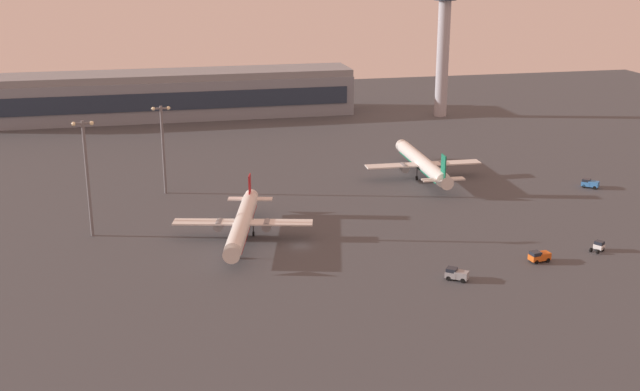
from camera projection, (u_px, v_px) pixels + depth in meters
name	position (u px, v px, depth m)	size (l,w,h in m)	color
ground_plane	(301.00, 246.00, 164.96)	(416.00, 416.00, 0.00)	#424449
terminal_building	(162.00, 95.00, 287.01)	(136.98, 22.40, 16.40)	gray
control_tower	(444.00, 38.00, 283.56)	(8.00, 8.00, 49.52)	#A8A8B2
airplane_terminal_side	(243.00, 222.00, 167.79)	(29.47, 37.58, 9.75)	silver
airplane_taxiway_distant	(423.00, 163.00, 212.68)	(31.32, 40.26, 10.33)	silver
pushback_tug	(599.00, 246.00, 161.96)	(3.56, 3.15, 2.05)	white
maintenance_van	(590.00, 183.00, 204.36)	(4.32, 4.30, 2.25)	#3372BF
baggage_tractor	(456.00, 274.00, 147.75)	(4.48, 4.07, 2.25)	gray
cargo_loader	(539.00, 256.00, 156.25)	(4.37, 2.53, 2.25)	#D85919
apron_light_east	(87.00, 171.00, 166.49)	(4.80, 0.90, 25.06)	slate
apron_light_central	(163.00, 143.00, 196.44)	(4.80, 0.90, 22.15)	slate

